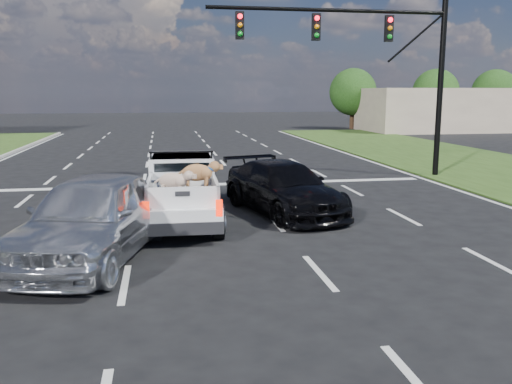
# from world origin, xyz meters

# --- Properties ---
(ground) EXTENTS (160.00, 160.00, 0.00)m
(ground) POSITION_xyz_m (0.00, 0.00, 0.00)
(ground) COLOR black
(ground) RESTS_ON ground
(road_markings) EXTENTS (17.75, 60.00, 0.01)m
(road_markings) POSITION_xyz_m (0.00, 6.56, 0.01)
(road_markings) COLOR silver
(road_markings) RESTS_ON ground
(traffic_signal) EXTENTS (9.11, 0.31, 7.00)m
(traffic_signal) POSITION_xyz_m (7.20, 10.50, 4.73)
(traffic_signal) COLOR black
(traffic_signal) RESTS_ON ground
(building_right) EXTENTS (12.00, 7.00, 3.60)m
(building_right) POSITION_xyz_m (22.00, 34.00, 1.80)
(building_right) COLOR #BBA98F
(building_right) RESTS_ON ground
(tree_far_d) EXTENTS (4.20, 4.20, 5.40)m
(tree_far_d) POSITION_xyz_m (16.00, 38.00, 3.29)
(tree_far_d) COLOR #332114
(tree_far_d) RESTS_ON ground
(tree_far_e) EXTENTS (4.20, 4.20, 5.40)m
(tree_far_e) POSITION_xyz_m (24.00, 38.00, 3.29)
(tree_far_e) COLOR #332114
(tree_far_e) RESTS_ON ground
(tree_far_f) EXTENTS (4.20, 4.20, 5.40)m
(tree_far_f) POSITION_xyz_m (30.00, 38.00, 3.29)
(tree_far_f) COLOR #332114
(tree_far_f) RESTS_ON ground
(pickup_truck) EXTENTS (1.95, 4.87, 1.80)m
(pickup_truck) POSITION_xyz_m (-0.55, 4.59, 0.84)
(pickup_truck) COLOR black
(pickup_truck) RESTS_ON ground
(silver_sedan) EXTENTS (3.28, 5.39, 1.71)m
(silver_sedan) POSITION_xyz_m (-2.44, 1.58, 0.86)
(silver_sedan) COLOR silver
(silver_sedan) RESTS_ON ground
(black_coupe) EXTENTS (3.14, 5.16, 1.40)m
(black_coupe) POSITION_xyz_m (2.20, 5.04, 0.70)
(black_coupe) COLOR black
(black_coupe) RESTS_ON ground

